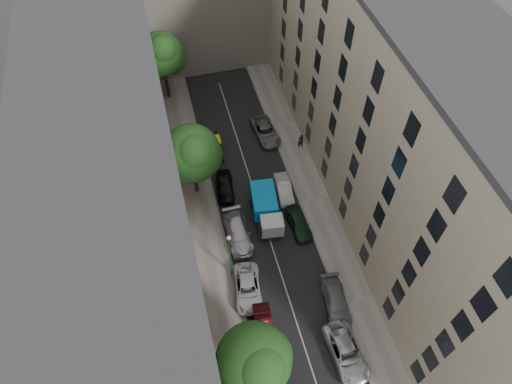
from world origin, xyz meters
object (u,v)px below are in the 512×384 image
object	(u,v)px
car_left_2	(248,288)
lamp_post	(230,252)
car_left_3	(238,233)
car_right_1	(336,301)
tree_mid	(193,155)
tree_near	(255,362)
pedestrian	(301,141)
car_right_2	(299,223)
tarp_truck	(266,209)
car_right_4	(265,131)
car_right_0	(346,352)
car_left_4	(225,187)
car_left_5	(214,147)
car_left_1	(264,327)
tree_far	(162,56)
car_right_3	(284,189)

from	to	relation	value
car_left_2	lamp_post	bearing A→B (deg)	124.21
car_left_3	car_right_1	bearing A→B (deg)	-54.29
car_right_1	tree_mid	size ratio (longest dim) A/B	0.56
tree_near	pedestrian	world-z (taller)	tree_near
car_left_3	car_right_2	xyz separation A→B (m)	(5.80, -0.40, -0.04)
tarp_truck	lamp_post	size ratio (longest dim) A/B	0.93
car_right_4	car_right_0	bearing A→B (deg)	-95.75
car_left_3	tree_mid	bearing A→B (deg)	112.07
car_left_4	car_right_4	xyz separation A→B (m)	(5.93, 6.40, -0.03)
car_left_5	pedestrian	xyz separation A→B (m)	(9.11, -1.86, 0.40)
car_left_3	car_left_1	bearing A→B (deg)	-90.94
car_left_3	car_left_5	bearing A→B (deg)	89.06
tarp_truck	car_left_3	bearing A→B (deg)	-147.55
car_right_1	pedestrian	xyz separation A→B (m)	(2.71, 17.94, 0.38)
car_left_1	lamp_post	size ratio (longest dim) A/B	0.65
car_right_0	car_right_2	bearing A→B (deg)	86.77
tarp_truck	car_left_1	bearing A→B (deg)	-99.58
car_left_2	car_left_3	xyz separation A→B (m)	(0.44, 5.60, 0.08)
car_left_4	car_right_4	distance (m)	8.73
car_left_3	car_left_4	world-z (taller)	car_left_3
car_left_1	car_right_1	bearing A→B (deg)	12.00
tree_far	car_left_4	bearing A→B (deg)	-77.61
tarp_truck	car_right_3	xyz separation A→B (m)	(2.48, 2.34, -0.74)
lamp_post	car_left_4	bearing A→B (deg)	81.37
car_right_1	car_right_4	distance (m)	20.61
car_left_3	tree_near	bearing A→B (deg)	-98.34
car_left_2	tree_far	world-z (taller)	tree_far
lamp_post	pedestrian	size ratio (longest dim) A/B	3.39
tree_near	tree_mid	world-z (taller)	tree_mid
car_right_0	tree_far	distance (m)	35.35
car_left_3	tree_mid	xyz separation A→B (m)	(-2.61, 6.15, 4.75)
tree_far	lamp_post	size ratio (longest dim) A/B	1.40
tree_near	tarp_truck	bearing A→B (deg)	71.76
car_right_4	lamp_post	bearing A→B (deg)	-120.26
car_left_4	pedestrian	distance (m)	9.86
tarp_truck	pedestrian	world-z (taller)	tarp_truck
car_left_2	tree_mid	xyz separation A→B (m)	(-2.17, 11.75, 4.83)
car_right_3	car_right_4	xyz separation A→B (m)	(0.33, 8.15, 0.02)
car_left_1	car_right_1	distance (m)	6.43
tree_mid	lamp_post	world-z (taller)	tree_mid
car_right_1	car_right_4	world-z (taller)	same
car_right_3	pedestrian	size ratio (longest dim) A/B	2.21
car_right_2	tree_far	xyz separation A→B (m)	(-9.17, 21.38, 5.21)
car_left_2	car_right_3	xyz separation A→B (m)	(6.04, 9.45, -0.01)
car_left_5	tree_mid	world-z (taller)	tree_mid
car_left_3	car_right_3	xyz separation A→B (m)	(5.60, 3.85, -0.09)
tarp_truck	car_left_1	size ratio (longest dim) A/B	1.43
car_left_5	tree_far	distance (m)	11.60
car_left_1	pedestrian	distance (m)	20.66
car_right_1	car_right_2	xyz separation A→B (m)	(-0.60, 8.20, 0.03)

